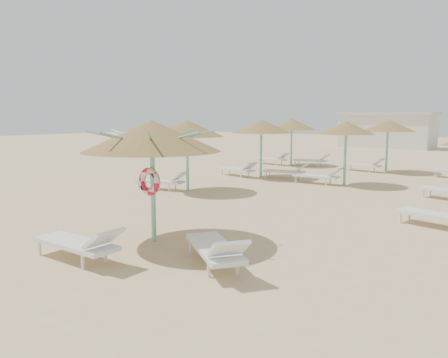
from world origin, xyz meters
The scene contains 6 objects.
ground centered at (0.00, 0.00, 0.00)m, with size 120.00×120.00×0.00m, color tan.
main_palapa centered at (-0.33, 0.04, 2.39)m, with size 3.07×3.07×2.75m.
lounger_main_a centered at (-0.46, -1.81, 0.37)m, with size 2.17×0.70×0.78m.
lounger_main_b centered at (1.89, -0.48, 0.38)m, with size 2.16×1.79×0.79m.
palapa_field centered at (0.65, 10.81, 2.31)m, with size 18.42×13.46×2.72m.
service_hut centered at (-6.00, 35.00, 1.64)m, with size 8.40×4.40×3.25m.
Camera 1 is at (6.81, -6.65, 2.81)m, focal length 35.00 mm.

